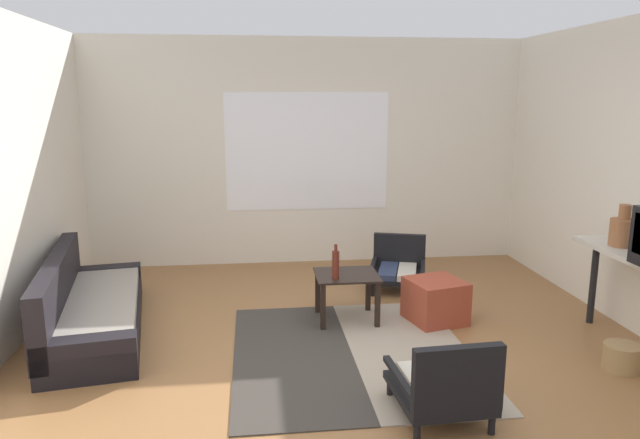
{
  "coord_description": "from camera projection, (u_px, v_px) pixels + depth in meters",
  "views": [
    {
      "loc": [
        -0.67,
        -4.03,
        2.02
      ],
      "look_at": [
        -0.1,
        0.85,
        0.98
      ],
      "focal_mm": 32.95,
      "sensor_mm": 36.0,
      "label": 1
    }
  ],
  "objects": [
    {
      "name": "far_wall_with_window",
      "position": [
        307.0,
        153.0,
        7.11
      ],
      "size": [
        5.6,
        0.13,
        2.7
      ],
      "color": "silver",
      "rests_on": "ground"
    },
    {
      "name": "area_rug",
      "position": [
        352.0,
        353.0,
        4.68
      ],
      "size": [
        1.87,
        2.15,
        0.01
      ],
      "color": "#38332D",
      "rests_on": "ground"
    },
    {
      "name": "coffee_table",
      "position": [
        347.0,
        284.0,
        5.33
      ],
      "size": [
        0.57,
        0.5,
        0.44
      ],
      "color": "black",
      "rests_on": "ground"
    },
    {
      "name": "armchair_by_window",
      "position": [
        398.0,
        266.0,
        6.29
      ],
      "size": [
        0.72,
        0.75,
        0.54
      ],
      "color": "black",
      "rests_on": "ground"
    },
    {
      "name": "ottoman_orange",
      "position": [
        435.0,
        301.0,
        5.33
      ],
      "size": [
        0.56,
        0.56,
        0.39
      ],
      "primitive_type": "cube",
      "rotation": [
        0.0,
        0.0,
        0.25
      ],
      "color": "#993D28",
      "rests_on": "ground"
    },
    {
      "name": "couch",
      "position": [
        88.0,
        310.0,
        5.06
      ],
      "size": [
        1.04,
        2.14,
        0.68
      ],
      "color": "black",
      "rests_on": "ground"
    },
    {
      "name": "wicker_basket",
      "position": [
        622.0,
        357.0,
        4.4
      ],
      "size": [
        0.27,
        0.27,
        0.2
      ],
      "primitive_type": "cylinder",
      "color": "#9E7A4C",
      "rests_on": "ground"
    },
    {
      "name": "glass_bottle",
      "position": [
        336.0,
        264.0,
        5.15
      ],
      "size": [
        0.06,
        0.06,
        0.31
      ],
      "color": "#5B2319",
      "rests_on": "coffee_table"
    },
    {
      "name": "clay_vase",
      "position": [
        623.0,
        231.0,
        4.82
      ],
      "size": [
        0.21,
        0.21,
        0.35
      ],
      "color": "#935B38",
      "rests_on": "console_shelf"
    },
    {
      "name": "ground_plane",
      "position": [
        346.0,
        370.0,
        4.41
      ],
      "size": [
        7.8,
        7.8,
        0.0
      ],
      "primitive_type": "plane",
      "color": "olive"
    },
    {
      "name": "armchair_striped_foreground",
      "position": [
        444.0,
        386.0,
        3.67
      ],
      "size": [
        0.6,
        0.67,
        0.59
      ],
      "color": "black",
      "rests_on": "ground"
    }
  ]
}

